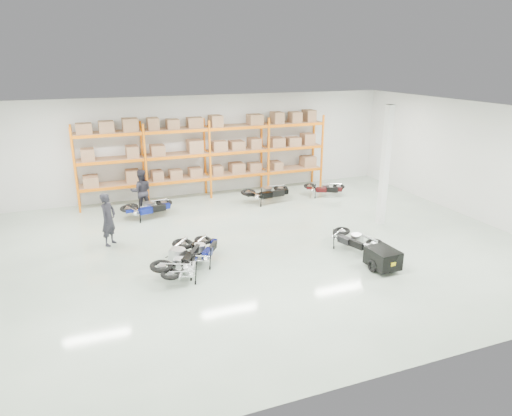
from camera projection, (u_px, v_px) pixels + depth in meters
name	position (u px, v px, depth m)	size (l,w,h in m)	color
room	(259.00, 183.00, 14.69)	(18.00, 18.00, 18.00)	#B0C4B0
pallet_rack	(207.00, 147.00, 20.41)	(11.28, 0.98, 3.62)	orange
structural_column	(385.00, 166.00, 16.90)	(0.25, 0.25, 4.50)	white
moto_blue_centre	(201.00, 247.00, 14.14)	(0.75, 1.68, 1.02)	#070D4E
moto_silver_left	(183.00, 261.00, 13.16)	(0.74, 1.66, 1.01)	#AFB3B6
moto_black_far_left	(180.00, 252.00, 13.52)	(0.88, 1.99, 1.21)	black
moto_touring_right	(354.00, 236.00, 15.00)	(0.73, 1.65, 1.01)	black
trailer	(383.00, 258.00, 13.62)	(0.83, 1.58, 0.66)	black
moto_back_a	(148.00, 205.00, 18.06)	(0.79, 1.77, 1.08)	navy
moto_back_b	(149.00, 204.00, 18.24)	(0.73, 1.65, 1.01)	#A7ABB1
moto_back_c	(267.00, 189.00, 19.97)	(0.85, 1.92, 1.17)	black
moto_back_d	(325.00, 186.00, 20.90)	(0.72, 1.61, 0.99)	#380B0D
person_left	(108.00, 219.00, 15.34)	(0.66, 0.44, 1.82)	#22222A
person_back	(141.00, 191.00, 18.59)	(0.87, 0.68, 1.80)	#22212A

